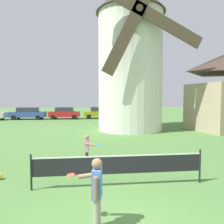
# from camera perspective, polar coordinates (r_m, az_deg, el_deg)

# --- Properties ---
(ground_plane) EXTENTS (120.00, 120.00, 0.00)m
(ground_plane) POSITION_cam_1_polar(r_m,az_deg,el_deg) (5.47, 0.42, -26.85)
(ground_plane) COLOR #517F3D
(windmill) EXTENTS (9.62, 6.24, 13.94)m
(windmill) POSITION_cam_1_polar(r_m,az_deg,el_deg) (19.33, 4.84, 15.27)
(windmill) COLOR silver
(windmill) RESTS_ON ground_plane
(tennis_net) EXTENTS (5.41, 0.06, 1.10)m
(tennis_net) POSITION_cam_1_polar(r_m,az_deg,el_deg) (7.00, 1.93, -13.73)
(tennis_net) COLOR black
(tennis_net) RESTS_ON ground_plane
(player_near) EXTENTS (0.80, 0.70, 1.52)m
(player_near) POSITION_cam_1_polar(r_m,az_deg,el_deg) (4.85, -4.19, -19.61)
(player_near) COLOR #9E937F
(player_near) RESTS_ON ground_plane
(player_far) EXTENTS (0.72, 0.58, 1.27)m
(player_far) POSITION_cam_1_polar(r_m,az_deg,el_deg) (9.10, -6.51, -9.44)
(player_far) COLOR #333338
(player_far) RESTS_ON ground_plane
(parked_car_blue) EXTENTS (4.56, 2.08, 1.56)m
(parked_car_blue) POSITION_cam_1_polar(r_m,az_deg,el_deg) (30.34, -21.27, -0.29)
(parked_car_blue) COLOR #334C99
(parked_car_blue) RESTS_ON ground_plane
(parked_car_red) EXTENTS (4.09, 2.10, 1.56)m
(parked_car_red) POSITION_cam_1_polar(r_m,az_deg,el_deg) (29.49, -12.38, -0.23)
(parked_car_red) COLOR red
(parked_car_red) RESTS_ON ground_plane
(parked_car_mustard) EXTENTS (4.27, 1.93, 1.56)m
(parked_car_mustard) POSITION_cam_1_polar(r_m,az_deg,el_deg) (29.66, -3.31, -0.13)
(parked_car_mustard) COLOR #999919
(parked_car_mustard) RESTS_ON ground_plane
(parked_car_silver) EXTENTS (3.98, 2.07, 1.56)m
(parked_car_silver) POSITION_cam_1_polar(r_m,az_deg,el_deg) (30.71, 5.97, -0.02)
(parked_car_silver) COLOR silver
(parked_car_silver) RESTS_ON ground_plane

